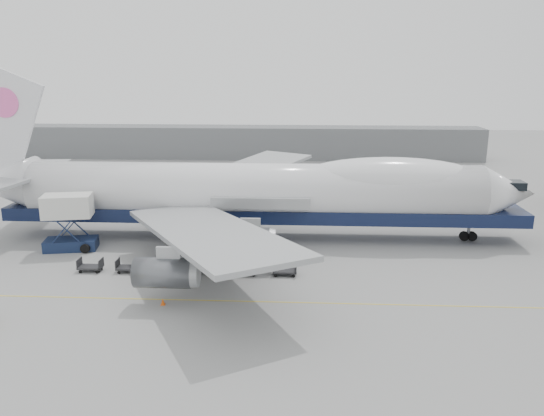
{
  "coord_description": "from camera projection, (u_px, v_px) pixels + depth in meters",
  "views": [
    {
      "loc": [
        5.29,
        -47.95,
        19.45
      ],
      "look_at": [
        2.42,
        6.0,
        5.21
      ],
      "focal_mm": 35.0,
      "sensor_mm": 36.0,
      "label": 1
    }
  ],
  "objects": [
    {
      "name": "ground",
      "position": [
        244.0,
        275.0,
        51.53
      ],
      "size": [
        260.0,
        260.0,
        0.0
      ],
      "primitive_type": "plane",
      "color": "gray",
      "rests_on": "ground"
    },
    {
      "name": "apron_line",
      "position": [
        237.0,
        301.0,
        45.74
      ],
      "size": [
        60.0,
        0.15,
        0.01
      ],
      "primitive_type": "cube",
      "color": "gold",
      "rests_on": "ground"
    },
    {
      "name": "hangar",
      "position": [
        232.0,
        142.0,
        118.75
      ],
      "size": [
        110.0,
        8.0,
        7.0
      ],
      "primitive_type": "cube",
      "color": "slate",
      "rests_on": "ground"
    },
    {
      "name": "airliner",
      "position": [
        260.0,
        191.0,
        61.65
      ],
      "size": [
        67.0,
        55.3,
        19.98
      ],
      "color": "white",
      "rests_on": "ground"
    },
    {
      "name": "catering_truck",
      "position": [
        69.0,
        219.0,
        58.02
      ],
      "size": [
        5.95,
        4.58,
        6.22
      ],
      "rotation": [
        0.0,
        0.0,
        0.19
      ],
      "color": "#162344",
      "rests_on": "ground"
    },
    {
      "name": "traffic_cone",
      "position": [
        163.0,
        302.0,
        44.98
      ],
      "size": [
        0.39,
        0.39,
        0.58
      ],
      "rotation": [
        0.0,
        0.0,
        0.28
      ],
      "color": "#E1510B",
      "rests_on": "ground"
    },
    {
      "name": "dolly_0",
      "position": [
        91.0,
        266.0,
        52.37
      ],
      "size": [
        2.3,
        1.35,
        1.3
      ],
      "color": "#2D2D30",
      "rests_on": "ground"
    },
    {
      "name": "dolly_1",
      "position": [
        129.0,
        267.0,
        52.17
      ],
      "size": [
        2.3,
        1.35,
        1.3
      ],
      "color": "#2D2D30",
      "rests_on": "ground"
    },
    {
      "name": "dolly_2",
      "position": [
        167.0,
        268.0,
        51.97
      ],
      "size": [
        2.3,
        1.35,
        1.3
      ],
      "color": "#2D2D30",
      "rests_on": "ground"
    },
    {
      "name": "dolly_3",
      "position": [
        206.0,
        268.0,
        51.78
      ],
      "size": [
        2.3,
        1.35,
        1.3
      ],
      "color": "#2D2D30",
      "rests_on": "ground"
    },
    {
      "name": "dolly_4",
      "position": [
        245.0,
        269.0,
        51.58
      ],
      "size": [
        2.3,
        1.35,
        1.3
      ],
      "color": "#2D2D30",
      "rests_on": "ground"
    },
    {
      "name": "dolly_5",
      "position": [
        285.0,
        270.0,
        51.38
      ],
      "size": [
        2.3,
        1.35,
        1.3
      ],
      "color": "#2D2D30",
      "rests_on": "ground"
    }
  ]
}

